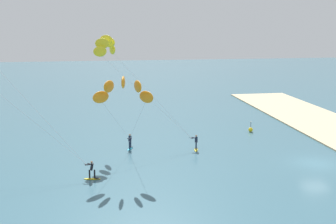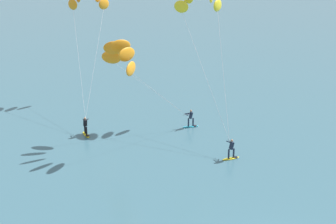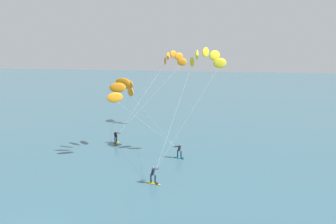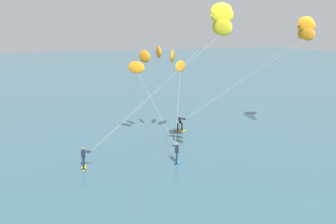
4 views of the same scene
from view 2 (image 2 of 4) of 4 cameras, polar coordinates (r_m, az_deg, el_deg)
The scene contains 3 objects.
kitesurfer_nearshore at distance 38.05m, azimuth -5.44°, elevation 6.60°, with size 8.49×5.54×8.79m.
kitesurfer_mid_water at distance 43.07m, azimuth 4.05°, elevation 12.75°, with size 7.20×11.03×12.19m.
kitesurfer_far_out at distance 49.93m, azimuth -9.75°, elevation 12.75°, with size 8.34×12.25×11.42m.
Camera 2 is at (-17.25, -13.24, 16.49)m, focal length 49.93 mm.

